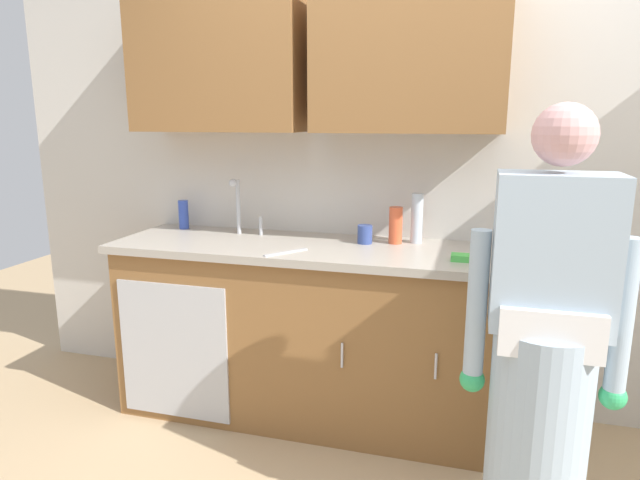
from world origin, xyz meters
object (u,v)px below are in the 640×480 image
bottle_dish_liquid (417,218)px  knife_on_counter (286,252)px  bottle_water_short (184,215)px  cup_by_sink (365,234)px  person_at_sink (542,379)px  sink (235,242)px  sponge (463,258)px  bottle_water_tall (396,225)px

bottle_dish_liquid → knife_on_counter: bearing=-145.5°
knife_on_counter → bottle_water_short: bearing=99.3°
bottle_water_short → cup_by_sink: bearing=-5.2°
bottle_water_short → person_at_sink: bearing=-26.4°
person_at_sink → bottle_water_short: person_at_sink is taller
sink → cup_by_sink: 0.69m
sink → sponge: 1.19m
bottle_water_tall → cup_by_sink: size_ratio=1.99×
bottle_water_tall → person_at_sink: bearing=-53.9°
sink → person_at_sink: 1.67m
sink → sponge: sink is taller
bottle_water_tall → sponge: size_ratio=1.71×
cup_by_sink → knife_on_counter: size_ratio=0.39×
bottle_water_short → bottle_dish_liquid: bearing=-0.5°
bottle_water_short → knife_on_counter: 0.87m
bottle_water_short → bottle_water_tall: bottle_water_tall is taller
cup_by_sink → sponge: bearing=-24.9°
person_at_sink → bottle_water_tall: person_at_sink is taller
bottle_water_tall → cup_by_sink: bottle_water_tall is taller
bottle_water_tall → sponge: bearing=-38.3°
bottle_dish_liquid → bottle_water_tall: 0.12m
bottle_water_short → cup_by_sink: size_ratio=1.75×
sink → bottle_dish_liquid: bearing=10.8°
bottle_water_tall → sponge: bottle_water_tall is taller
person_at_sink → bottle_water_short: (-1.88, 0.94, 0.33)m
bottle_water_short → sink: bearing=-25.0°
cup_by_sink → knife_on_counter: (-0.32, -0.31, -0.04)m
sink → person_at_sink: person_at_sink is taller
bottle_dish_liquid → cup_by_sink: bottle_dish_liquid is taller
cup_by_sink → person_at_sink: bearing=-46.6°
bottle_water_short → knife_on_counter: (0.77, -0.41, -0.08)m
bottle_dish_liquid → sponge: bearing=-52.4°
bottle_dish_liquid → sponge: size_ratio=2.34×
sink → sponge: (1.18, -0.14, 0.03)m
sponge → cup_by_sink: bearing=155.1°
bottle_dish_liquid → bottle_water_tall: size_ratio=1.37×
person_at_sink → bottle_water_tall: (-0.64, 0.88, 0.34)m
cup_by_sink → sink: bearing=-172.5°
person_at_sink → sponge: (-0.29, 0.60, 0.26)m
sink → bottle_water_short: 0.46m
person_at_sink → bottle_dish_liquid: person_at_sink is taller
bottle_dish_liquid → sponge: 0.42m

